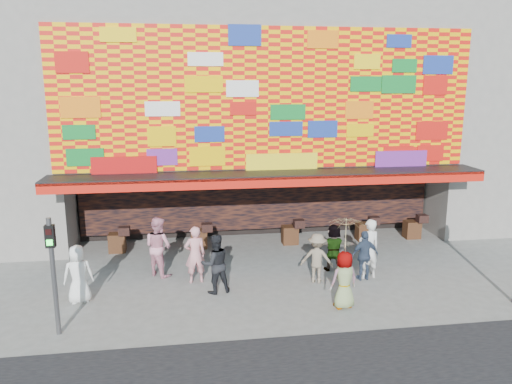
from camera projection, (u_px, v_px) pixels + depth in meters
ground at (290, 294)px, 14.77m from camera, size 90.00×90.00×0.00m
shop_building at (251, 103)px, 21.53m from camera, size 15.20×9.40×10.00m
signal_left at (53, 263)px, 12.04m from camera, size 0.22×0.20×3.00m
ped_a at (78, 274)px, 14.06m from camera, size 0.92×0.70×1.69m
ped_b at (195, 255)px, 15.46m from camera, size 0.72×0.54×1.81m
ped_c at (215, 264)px, 14.71m from camera, size 1.01×0.87×1.80m
ped_d at (317, 258)px, 15.49m from camera, size 1.16×0.91×1.57m
ped_e at (365, 255)px, 15.70m from camera, size 0.98×0.51×1.60m
ped_f at (334, 247)px, 16.49m from camera, size 1.50×0.59×1.58m
ped_g at (344, 280)px, 13.73m from camera, size 0.88×0.66×1.62m
ped_h at (369, 249)px, 15.81m from camera, size 0.77×0.57×1.94m
ped_i at (158, 246)px, 16.03m from camera, size 1.19×1.18×1.94m
parasol at (346, 234)px, 13.44m from camera, size 1.03×1.05×1.83m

